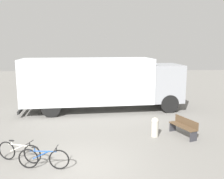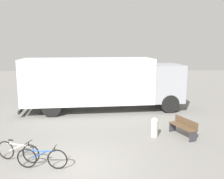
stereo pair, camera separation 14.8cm
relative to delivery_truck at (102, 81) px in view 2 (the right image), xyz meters
The scene contains 6 objects.
ground_plane 7.26m from the delivery_truck, 96.05° to the right, with size 60.00×60.00×0.00m, color slate.
delivery_truck is the anchor object (origin of this frame).
park_bench 5.81m from the delivery_truck, 51.04° to the right, with size 0.90×1.50×0.78m.
bicycle_near 7.25m from the delivery_truck, 113.26° to the right, with size 1.58×0.64×0.74m.
bicycle_middle 7.46m from the delivery_truck, 104.85° to the right, with size 1.65×0.44×0.74m.
bollard_near_bench 5.15m from the delivery_truck, 62.67° to the right, with size 0.32×0.32×0.85m.
Camera 2 is at (0.85, -7.59, 3.94)m, focal length 40.00 mm.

